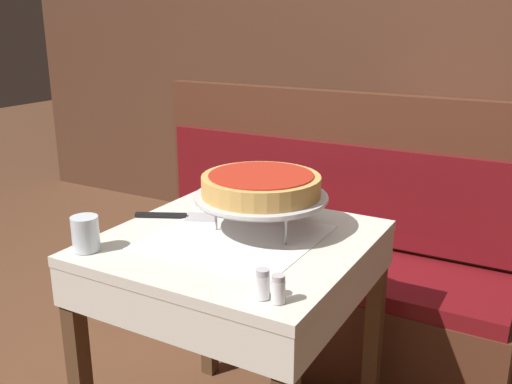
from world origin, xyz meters
name	(u,v)px	position (x,y,z in m)	size (l,w,h in m)	color
dining_table_front	(236,269)	(0.00, 0.00, 0.65)	(0.72, 0.72, 0.76)	beige
dining_table_rear	(428,165)	(0.20, 1.50, 0.65)	(0.69, 0.69, 0.76)	red
booth_bench	(312,278)	(-0.06, 0.71, 0.32)	(1.60, 0.48, 1.07)	#4C2819
back_wall_panel	(422,47)	(0.00, 2.02, 1.20)	(6.00, 0.04, 2.40)	#4C2D1E
pizza_pan_stand	(261,198)	(0.04, 0.08, 0.85)	(0.39, 0.39, 0.11)	#ADADB2
deep_dish_pizza	(261,185)	(0.04, 0.08, 0.90)	(0.35, 0.35, 0.06)	tan
pizza_server	(178,216)	(-0.24, 0.05, 0.76)	(0.25, 0.16, 0.01)	#BCBCC1
water_glass_near	(85,233)	(-0.30, -0.28, 0.80)	(0.07, 0.07, 0.09)	silver
salt_shaker	(263,284)	(0.25, -0.29, 0.79)	(0.03, 0.03, 0.07)	silver
pepper_shaker	(278,289)	(0.29, -0.29, 0.79)	(0.03, 0.03, 0.07)	silver
condiment_caddy	(413,142)	(0.14, 1.41, 0.79)	(0.15, 0.15, 0.14)	black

